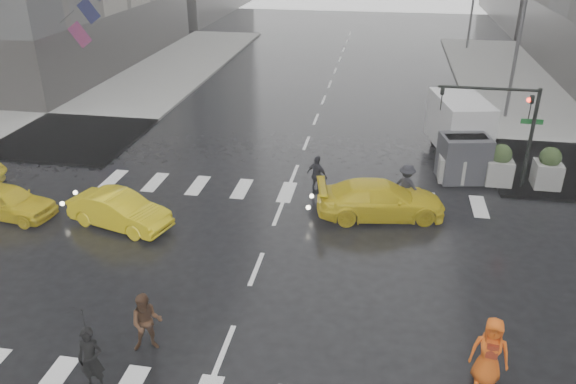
% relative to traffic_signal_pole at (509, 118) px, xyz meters
% --- Properties ---
extents(ground, '(120.00, 120.00, 0.00)m').
position_rel_traffic_signal_pole_xyz_m(ground, '(-9.01, -8.01, -3.22)').
color(ground, black).
rests_on(ground, ground).
extents(sidewalk_nw, '(35.00, 35.00, 0.15)m').
position_rel_traffic_signal_pole_xyz_m(sidewalk_nw, '(-28.51, 9.49, -3.14)').
color(sidewalk_nw, gray).
rests_on(sidewalk_nw, ground).
extents(road_markings, '(18.00, 48.00, 0.01)m').
position_rel_traffic_signal_pole_xyz_m(road_markings, '(-9.01, -8.01, -3.21)').
color(road_markings, silver).
rests_on(road_markings, ground).
extents(traffic_signal_pole, '(4.45, 0.42, 4.50)m').
position_rel_traffic_signal_pole_xyz_m(traffic_signal_pole, '(0.00, 0.00, 0.00)').
color(traffic_signal_pole, black).
rests_on(traffic_signal_pole, ground).
extents(street_lamp_near, '(2.15, 0.22, 9.00)m').
position_rel_traffic_signal_pole_xyz_m(street_lamp_near, '(1.86, 9.99, 1.73)').
color(street_lamp_near, '#59595B').
rests_on(street_lamp_near, ground).
extents(planter_west, '(1.10, 1.10, 1.80)m').
position_rel_traffic_signal_pole_xyz_m(planter_west, '(-2.01, 0.19, -2.23)').
color(planter_west, gray).
rests_on(planter_west, ground).
extents(planter_mid, '(1.10, 1.10, 1.80)m').
position_rel_traffic_signal_pole_xyz_m(planter_mid, '(-0.01, 0.19, -2.23)').
color(planter_mid, gray).
rests_on(planter_mid, ground).
extents(planter_east, '(1.10, 1.10, 1.80)m').
position_rel_traffic_signal_pole_xyz_m(planter_east, '(1.99, 0.19, -2.23)').
color(planter_east, gray).
rests_on(planter_east, ground).
extents(flag_cluster, '(2.87, 3.06, 4.69)m').
position_rel_traffic_signal_pole_xyz_m(flag_cluster, '(-24.09, 10.49, 2.42)').
color(flag_cluster, '#59595B').
rests_on(flag_cluster, ground).
extents(pedestrian_black, '(1.01, 1.03, 2.43)m').
position_rel_traffic_signal_pole_xyz_m(pedestrian_black, '(-11.82, -13.87, -1.64)').
color(pedestrian_black, black).
rests_on(pedestrian_black, ground).
extents(pedestrian_brown, '(1.03, 0.91, 1.76)m').
position_rel_traffic_signal_pole_xyz_m(pedestrian_brown, '(-11.03, -12.30, -2.34)').
color(pedestrian_brown, '#402717').
rests_on(pedestrian_brown, ground).
extents(pedestrian_orange, '(1.02, 0.75, 1.93)m').
position_rel_traffic_signal_pole_xyz_m(pedestrian_orange, '(-2.16, -12.01, -2.25)').
color(pedestrian_orange, '#D9520F').
rests_on(pedestrian_orange, ground).
extents(pedestrian_far_a, '(1.18, 1.03, 1.73)m').
position_rel_traffic_signal_pole_xyz_m(pedestrian_far_a, '(-7.72, -1.93, -2.35)').
color(pedestrian_far_a, black).
rests_on(pedestrian_far_a, ground).
extents(pedestrian_far_b, '(1.36, 1.06, 1.85)m').
position_rel_traffic_signal_pole_xyz_m(pedestrian_far_b, '(-4.03, -2.52, -2.29)').
color(pedestrian_far_b, black).
rests_on(pedestrian_far_b, ground).
extents(taxi_front, '(4.02, 2.02, 1.31)m').
position_rel_traffic_signal_pole_xyz_m(taxi_front, '(-19.44, -6.01, -2.56)').
color(taxi_front, '#DBBF0B').
rests_on(taxi_front, ground).
extents(taxi_mid, '(4.28, 2.46, 1.34)m').
position_rel_traffic_signal_pole_xyz_m(taxi_mid, '(-14.75, -6.01, -2.55)').
color(taxi_mid, '#DBBF0B').
rests_on(taxi_mid, ground).
extents(taxi_rear, '(4.71, 2.82, 1.45)m').
position_rel_traffic_signal_pole_xyz_m(taxi_rear, '(-5.01, -3.50, -2.49)').
color(taxi_rear, '#DBBF0B').
rests_on(taxi_rear, ground).
extents(box_truck, '(2.12, 5.65, 3.00)m').
position_rel_traffic_signal_pole_xyz_m(box_truck, '(-1.51, 2.52, -1.62)').
color(box_truck, '#BEBEC0').
rests_on(box_truck, ground).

